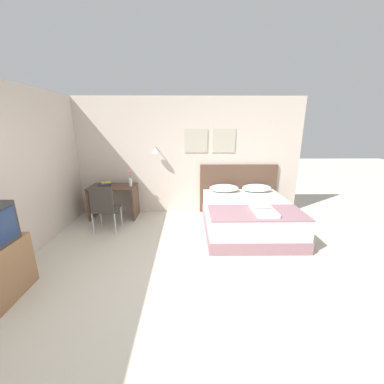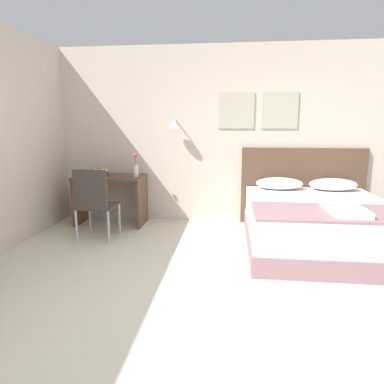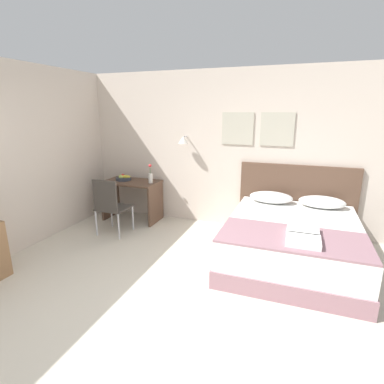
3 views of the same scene
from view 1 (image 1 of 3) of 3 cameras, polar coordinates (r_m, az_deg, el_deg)
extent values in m
plane|color=beige|center=(3.23, -4.32, -23.50)|extent=(24.00, 24.00, 0.00)
cube|color=beige|center=(5.51, -2.75, 8.46)|extent=(5.52, 0.06, 2.65)
cube|color=#B7B29E|center=(5.43, 0.96, 12.34)|extent=(0.52, 0.02, 0.52)
cube|color=#B7B29E|center=(5.48, 7.71, 12.24)|extent=(0.52, 0.02, 0.52)
cylinder|color=#B2B2B7|center=(5.42, -8.75, 10.56)|extent=(0.02, 0.16, 0.02)
cone|color=white|center=(5.34, -8.85, 9.93)|extent=(0.17, 0.17, 0.12)
cube|color=gray|center=(4.92, 13.15, -7.67)|extent=(1.69, 2.00, 0.22)
cube|color=white|center=(4.81, 13.37, -4.51)|extent=(1.66, 1.96, 0.36)
cube|color=brown|center=(5.71, 11.06, 0.81)|extent=(1.81, 0.06, 1.16)
ellipsoid|color=white|center=(5.37, 7.78, 0.93)|extent=(0.66, 0.37, 0.17)
ellipsoid|color=white|center=(5.53, 15.41, 0.93)|extent=(0.66, 0.37, 0.17)
cube|color=gray|center=(4.22, 15.40, -4.85)|extent=(1.64, 0.80, 0.02)
cube|color=white|center=(4.36, 16.36, -3.64)|extent=(0.36, 0.28, 0.06)
cube|color=white|center=(4.12, 17.57, -4.95)|extent=(0.36, 0.32, 0.06)
cube|color=brown|center=(5.52, -18.68, 1.25)|extent=(1.01, 0.59, 0.03)
cube|color=brown|center=(5.79, -22.92, -2.34)|extent=(0.04, 0.55, 0.70)
cube|color=brown|center=(5.50, -13.53, -2.42)|extent=(0.04, 0.55, 0.70)
cube|color=#3D3833|center=(4.98, -19.99, -3.91)|extent=(0.47, 0.47, 0.02)
cube|color=#3D3833|center=(4.70, -21.13, -1.83)|extent=(0.43, 0.03, 0.50)
cylinder|color=#B7B7BC|center=(5.31, -21.21, -5.35)|extent=(0.03, 0.03, 0.43)
cylinder|color=#B7B7BC|center=(5.18, -16.77, -5.47)|extent=(0.03, 0.03, 0.43)
cylinder|color=#B7B7BC|center=(4.95, -22.88, -7.12)|extent=(0.03, 0.03, 0.43)
cylinder|color=#B7B7BC|center=(4.80, -18.13, -7.32)|extent=(0.03, 0.03, 0.43)
cylinder|color=#333842|center=(5.58, -20.35, 1.70)|extent=(0.28, 0.28, 0.05)
ellipsoid|color=yellow|center=(5.55, -19.86, 2.14)|extent=(0.18, 0.12, 0.06)
sphere|color=red|center=(5.62, -20.66, 2.23)|extent=(0.08, 0.08, 0.08)
sphere|color=#B2C156|center=(5.53, -20.81, 2.02)|extent=(0.08, 0.08, 0.08)
cylinder|color=silver|center=(5.37, -14.72, 2.32)|extent=(0.08, 0.08, 0.17)
cylinder|color=#3D7538|center=(5.34, -14.84, 3.96)|extent=(0.01, 0.01, 0.14)
sphere|color=#DB3838|center=(5.33, -14.89, 4.69)|extent=(0.06, 0.06, 0.06)
cube|color=navy|center=(3.41, -38.76, -6.58)|extent=(0.01, 0.39, 0.38)
camera|label=2|loc=(0.61, 16.44, -55.24)|focal=32.00mm
camera|label=3|loc=(1.26, 68.44, 2.30)|focal=28.00mm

